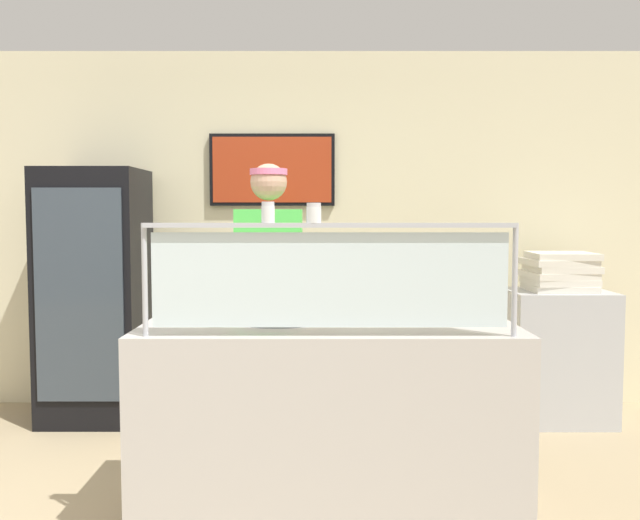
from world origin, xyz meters
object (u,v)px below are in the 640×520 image
(pizza_server, at_px, (276,314))
(pepper_flake_shaker, at_px, (312,214))
(parmesan_shaker, at_px, (266,214))
(pizza_box_stack, at_px, (558,272))
(drink_fridge, at_px, (93,295))
(pizza_tray, at_px, (276,318))
(worker_figure, at_px, (268,295))

(pizza_server, relative_size, pepper_flake_shaker, 3.30)
(parmesan_shaker, relative_size, pizza_box_stack, 0.19)
(pizza_server, height_order, pepper_flake_shaker, pepper_flake_shaker)
(drink_fridge, bearing_deg, pizza_box_stack, -0.76)
(drink_fridge, bearing_deg, pizza_tray, -47.50)
(pepper_flake_shaker, distance_m, pizza_box_stack, 2.58)
(pizza_box_stack, bearing_deg, pizza_tray, -141.88)
(pizza_server, relative_size, parmesan_shaker, 3.11)
(parmesan_shaker, xyz_separation_m, drink_fridge, (-1.39, 1.93, -0.58))
(pepper_flake_shaker, bearing_deg, worker_figure, 104.67)
(pizza_tray, distance_m, worker_figure, 0.61)
(pizza_server, bearing_deg, drink_fridge, 123.22)
(pepper_flake_shaker, bearing_deg, pizza_tray, 114.18)
(pizza_tray, bearing_deg, parmesan_shaker, -92.41)
(pizza_server, xyz_separation_m, pizza_box_stack, (1.90, 1.51, 0.08))
(pizza_server, distance_m, pizza_box_stack, 2.42)
(pepper_flake_shaker, height_order, worker_figure, worker_figure)
(pizza_server, relative_size, pizza_box_stack, 0.59)
(pizza_tray, height_order, parmesan_shaker, parmesan_shaker)
(pizza_server, distance_m, pepper_flake_shaker, 0.64)
(pepper_flake_shaker, distance_m, worker_figure, 1.14)
(pizza_server, distance_m, drink_fridge, 2.09)
(pizza_tray, relative_size, worker_figure, 0.23)
(parmesan_shaker, bearing_deg, pizza_tray, 87.59)
(worker_figure, xyz_separation_m, pizza_box_stack, (1.98, 0.88, 0.06))
(drink_fridge, bearing_deg, pizza_server, -47.90)
(pizza_tray, distance_m, pizza_server, 0.03)
(pizza_tray, distance_m, pepper_flake_shaker, 0.67)
(pizza_server, height_order, worker_figure, worker_figure)
(pepper_flake_shaker, relative_size, drink_fridge, 0.05)
(worker_figure, bearing_deg, pizza_tray, -82.04)
(pepper_flake_shaker, bearing_deg, drink_fridge, 129.36)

